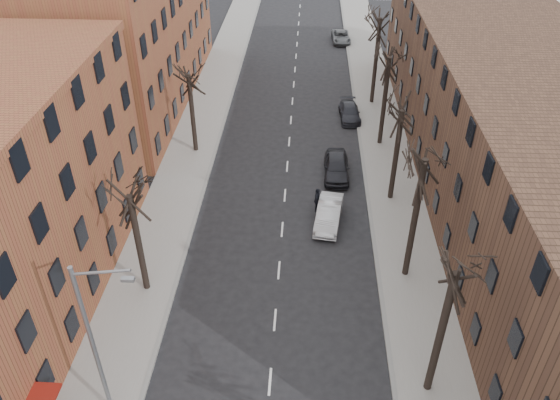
# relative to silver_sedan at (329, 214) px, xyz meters

# --- Properties ---
(sidewalk_left) EXTENTS (4.00, 90.00, 0.15)m
(sidewalk_left) POSITION_rel_silver_sedan_xyz_m (-11.10, 10.09, -0.66)
(sidewalk_left) COLOR gray
(sidewalk_left) RESTS_ON ground
(sidewalk_right) EXTENTS (4.00, 90.00, 0.15)m
(sidewalk_right) POSITION_rel_silver_sedan_xyz_m (4.90, 10.09, -0.66)
(sidewalk_right) COLOR gray
(sidewalk_right) RESTS_ON ground
(building_left_far) EXTENTS (12.00, 28.00, 14.00)m
(building_left_far) POSITION_rel_silver_sedan_xyz_m (-19.10, 19.09, 6.26)
(building_left_far) COLOR brown
(building_left_far) RESTS_ON ground
(building_right) EXTENTS (12.00, 50.00, 10.00)m
(building_right) POSITION_rel_silver_sedan_xyz_m (12.90, 5.09, 4.26)
(building_right) COLOR #4B3123
(building_right) RESTS_ON ground
(tree_right_b) EXTENTS (5.20, 5.20, 10.80)m
(tree_right_b) POSITION_rel_silver_sedan_xyz_m (4.50, -12.91, -0.74)
(tree_right_b) COLOR black
(tree_right_b) RESTS_ON ground
(tree_right_c) EXTENTS (5.20, 5.20, 11.60)m
(tree_right_c) POSITION_rel_silver_sedan_xyz_m (4.50, -4.91, -0.74)
(tree_right_c) COLOR black
(tree_right_c) RESTS_ON ground
(tree_right_d) EXTENTS (5.20, 5.20, 10.00)m
(tree_right_d) POSITION_rel_silver_sedan_xyz_m (4.50, 3.09, -0.74)
(tree_right_d) COLOR black
(tree_right_d) RESTS_ON ground
(tree_right_e) EXTENTS (5.20, 5.20, 10.80)m
(tree_right_e) POSITION_rel_silver_sedan_xyz_m (4.50, 11.09, -0.74)
(tree_right_e) COLOR black
(tree_right_e) RESTS_ON ground
(tree_right_f) EXTENTS (5.20, 5.20, 11.60)m
(tree_right_f) POSITION_rel_silver_sedan_xyz_m (4.50, 19.09, -0.74)
(tree_right_f) COLOR black
(tree_right_f) RESTS_ON ground
(tree_left_a) EXTENTS (5.20, 5.20, 9.50)m
(tree_left_a) POSITION_rel_silver_sedan_xyz_m (-10.70, -6.91, -0.74)
(tree_left_a) COLOR black
(tree_left_a) RESTS_ON ground
(tree_left_b) EXTENTS (5.20, 5.20, 9.50)m
(tree_left_b) POSITION_rel_silver_sedan_xyz_m (-10.70, 9.09, -0.74)
(tree_left_b) COLOR black
(tree_left_b) RESTS_ON ground
(streetlight) EXTENTS (2.45, 0.22, 9.03)m
(streetlight) POSITION_rel_silver_sedan_xyz_m (-10.12, -14.91, 4.28)
(streetlight) COLOR slate
(streetlight) RESTS_ON ground
(silver_sedan) EXTENTS (2.16, 4.64, 1.47)m
(silver_sedan) POSITION_rel_silver_sedan_xyz_m (0.00, 0.00, 0.00)
(silver_sedan) COLOR #B2B5BA
(silver_sedan) RESTS_ON ground
(parked_car_near) EXTENTS (1.92, 4.69, 1.59)m
(parked_car_near) POSITION_rel_silver_sedan_xyz_m (0.70, 5.98, 0.06)
(parked_car_near) COLOR black
(parked_car_near) RESTS_ON ground
(parked_car_mid) EXTENTS (2.00, 4.39, 1.25)m
(parked_car_mid) POSITION_rel_silver_sedan_xyz_m (2.20, 15.66, -0.11)
(parked_car_mid) COLOR #212229
(parked_car_mid) RESTS_ON ground
(parked_car_far) EXTENTS (2.32, 4.61, 1.25)m
(parked_car_far) POSITION_rel_silver_sedan_xyz_m (2.20, 36.20, -0.11)
(parked_car_far) COLOR #54575B
(parked_car_far) RESTS_ON ground
(pedestrian_crossing) EXTENTS (0.62, 1.14, 1.85)m
(pedestrian_crossing) POSITION_rel_silver_sedan_xyz_m (-0.79, 1.30, 0.19)
(pedestrian_crossing) COLOR black
(pedestrian_crossing) RESTS_ON ground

